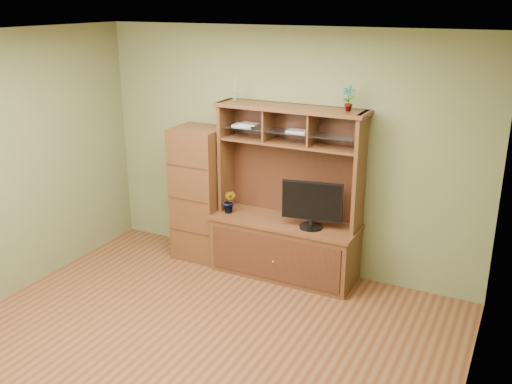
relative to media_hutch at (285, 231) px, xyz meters
The scene contains 8 objects.
room 1.92m from the media_hutch, 94.55° to the right, with size 4.54×4.04×2.74m.
media_hutch is the anchor object (origin of this frame).
monitor 0.52m from the media_hutch, 14.10° to the right, with size 0.64×0.25×0.51m.
orchid_plant 0.72m from the media_hutch, behind, with size 0.15×0.12×0.27m, color #32541D.
top_plant 1.63m from the media_hutch, ahead, with size 0.13×0.09×0.25m, color #346523.
reed_diffuser 1.62m from the media_hutch, behind, with size 0.05×0.05×0.26m.
magazines 1.18m from the media_hutch, 166.82° to the left, with size 0.87×0.19×0.04m.
side_cabinet 1.13m from the media_hutch, behind, with size 0.56×0.51×1.58m.
Camera 1 is at (2.46, -3.64, 2.97)m, focal length 40.00 mm.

